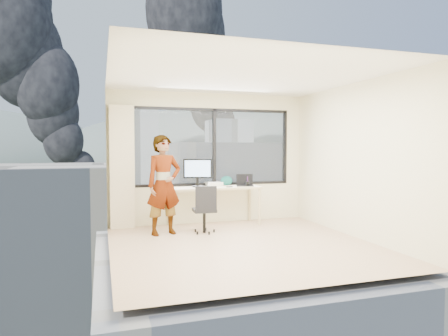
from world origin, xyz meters
name	(u,v)px	position (x,y,z in m)	size (l,w,h in m)	color
floor	(243,245)	(0.00, 0.00, 0.00)	(4.00, 4.00, 0.01)	tan
ceiling	(243,76)	(0.00, 0.00, 2.60)	(4.00, 4.00, 0.01)	white
wall_front	(308,168)	(0.00, -2.00, 1.30)	(4.00, 0.01, 2.60)	beige
wall_left	(108,163)	(-2.00, 0.00, 1.30)	(0.01, 4.00, 2.60)	beige
wall_right	(354,160)	(2.00, 0.00, 1.30)	(0.01, 4.00, 2.60)	beige
window_wall	(212,147)	(0.05, 2.00, 1.52)	(3.30, 0.16, 1.55)	black
curtain	(122,167)	(-1.72, 1.88, 1.15)	(0.45, 0.14, 2.30)	beige
desk	(214,206)	(0.00, 1.66, 0.38)	(1.80, 0.60, 0.75)	#C7B386
chair	(204,209)	(-0.36, 1.03, 0.43)	(0.44, 0.44, 0.87)	black
person	(164,185)	(-1.06, 1.12, 0.87)	(0.63, 0.42, 1.73)	#2D2D33
monitor	(198,173)	(-0.30, 1.76, 1.03)	(0.55, 0.12, 0.55)	black
game_console	(214,184)	(0.07, 1.92, 0.79)	(0.30, 0.25, 0.07)	white
laptop	(245,181)	(0.64, 1.64, 0.86)	(0.33, 0.35, 0.21)	black
cellphone	(229,187)	(0.27, 1.52, 0.76)	(0.12, 0.05, 0.01)	black
pen_cup	(248,184)	(0.67, 1.58, 0.80)	(0.08, 0.08, 0.09)	black
handbag	(227,181)	(0.32, 1.87, 0.84)	(0.25, 0.12, 0.19)	#0C483C
exterior_ground	(109,198)	(0.00, 120.00, -14.00)	(400.00, 400.00, 0.04)	#515B3D
near_bldg_a	(15,251)	(-9.00, 30.00, -7.00)	(16.00, 12.00, 14.00)	beige
near_bldg_b	(228,212)	(12.00, 38.00, -6.00)	(14.00, 13.00, 16.00)	silver
near_bldg_c	(417,246)	(30.00, 28.00, -9.00)	(12.00, 10.00, 10.00)	beige
far_tower_b	(135,149)	(8.00, 120.00, 1.00)	(13.00, 13.00, 30.00)	silver
far_tower_c	(228,154)	(45.00, 140.00, -1.00)	(15.00, 15.00, 26.00)	silver
hill_b	(225,165)	(100.00, 320.00, -14.00)	(300.00, 220.00, 96.00)	slate
tree_b	(205,322)	(4.00, 18.00, -9.50)	(7.60, 7.60, 9.00)	#1A4416
tree_c	(297,228)	(22.00, 40.00, -9.00)	(8.40, 8.40, 10.00)	#1A4416
smoke_plume_a	(77,45)	(-10.00, 150.00, 39.00)	(40.00, 24.00, 90.00)	black
smoke_plume_b	(229,92)	(55.00, 170.00, 27.00)	(30.00, 18.00, 70.00)	black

